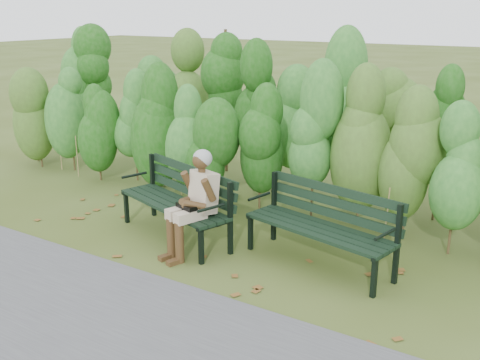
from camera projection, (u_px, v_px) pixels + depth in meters
The scene contains 7 objects.
ground at pixel (224, 249), 6.49m from camera, with size 80.00×80.00×0.00m, color #3B4A16.
footpath at pixel (78, 340), 4.71m from camera, with size 60.00×2.50×0.01m, color #474749.
hedge_band at pixel (299, 117), 7.63m from camera, with size 11.04×1.67×2.42m.
leaf_litter at pixel (210, 251), 6.44m from camera, with size 5.74×2.17×0.01m.
bench_left at pixel (180, 197), 6.75m from camera, with size 1.79×1.04×0.85m.
bench_right at pixel (324, 220), 6.01m from camera, with size 1.77×0.89×0.85m.
seated_woman at pixel (195, 197), 6.19m from camera, with size 0.51×0.73×1.20m.
Camera 1 is at (3.35, -4.95, 2.67)m, focal length 42.00 mm.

